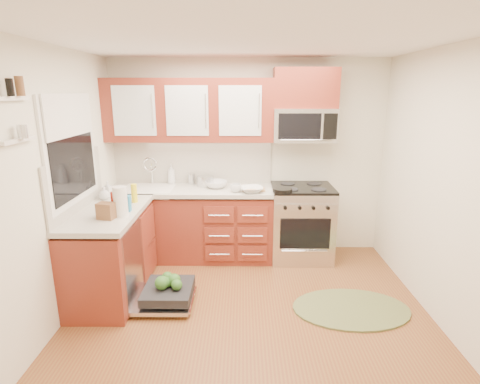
{
  "coord_description": "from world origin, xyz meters",
  "views": [
    {
      "loc": [
        -0.07,
        -3.09,
        2.1
      ],
      "look_at": [
        -0.1,
        0.85,
        1.04
      ],
      "focal_mm": 28.0,
      "sensor_mm": 36.0,
      "label": 1
    }
  ],
  "objects_px": {
    "stock_pot": "(205,181)",
    "paper_towel_roll": "(120,201)",
    "skillet": "(282,190)",
    "dishwasher": "(165,295)",
    "bowl_b": "(216,184)",
    "sink": "(149,198)",
    "range": "(301,223)",
    "microwave": "(304,125)",
    "upper_cabinets": "(189,110)",
    "cup": "(236,188)",
    "cutting_board": "(254,189)",
    "rug": "(351,309)",
    "bowl_a": "(251,190)"
  },
  "relations": [
    {
      "from": "microwave",
      "to": "sink",
      "type": "height_order",
      "value": "microwave"
    },
    {
      "from": "rug",
      "to": "bowl_a",
      "type": "bearing_deg",
      "value": 132.94
    },
    {
      "from": "bowl_a",
      "to": "cutting_board",
      "type": "bearing_deg",
      "value": 72.37
    },
    {
      "from": "rug",
      "to": "bowl_b",
      "type": "distance_m",
      "value": 2.12
    },
    {
      "from": "upper_cabinets",
      "to": "stock_pot",
      "type": "relative_size",
      "value": 9.51
    },
    {
      "from": "range",
      "to": "cup",
      "type": "bearing_deg",
      "value": -167.78
    },
    {
      "from": "dishwasher",
      "to": "bowl_b",
      "type": "relative_size",
      "value": 2.53
    },
    {
      "from": "upper_cabinets",
      "to": "range",
      "type": "xyz_separation_m",
      "value": [
        1.41,
        -0.15,
        -1.4
      ]
    },
    {
      "from": "microwave",
      "to": "range",
      "type": "bearing_deg",
      "value": -90.0
    },
    {
      "from": "range",
      "to": "paper_towel_roll",
      "type": "relative_size",
      "value": 3.26
    },
    {
      "from": "upper_cabinets",
      "to": "skillet",
      "type": "relative_size",
      "value": 8.9
    },
    {
      "from": "upper_cabinets",
      "to": "bowl_a",
      "type": "relative_size",
      "value": 7.56
    },
    {
      "from": "skillet",
      "to": "stock_pot",
      "type": "relative_size",
      "value": 1.07
    },
    {
      "from": "upper_cabinets",
      "to": "range",
      "type": "bearing_deg",
      "value": -5.89
    },
    {
      "from": "upper_cabinets",
      "to": "dishwasher",
      "type": "height_order",
      "value": "upper_cabinets"
    },
    {
      "from": "skillet",
      "to": "cutting_board",
      "type": "relative_size",
      "value": 0.85
    },
    {
      "from": "cutting_board",
      "to": "cup",
      "type": "height_order",
      "value": "cup"
    },
    {
      "from": "sink",
      "to": "cutting_board",
      "type": "height_order",
      "value": "cutting_board"
    },
    {
      "from": "upper_cabinets",
      "to": "cup",
      "type": "xyz_separation_m",
      "value": [
        0.57,
        -0.32,
        -0.9
      ]
    },
    {
      "from": "range",
      "to": "dishwasher",
      "type": "height_order",
      "value": "range"
    },
    {
      "from": "cup",
      "to": "skillet",
      "type": "bearing_deg",
      "value": -7.24
    },
    {
      "from": "upper_cabinets",
      "to": "cup",
      "type": "distance_m",
      "value": 1.12
    },
    {
      "from": "stock_pot",
      "to": "rug",
      "type": "bearing_deg",
      "value": -41.06
    },
    {
      "from": "sink",
      "to": "cup",
      "type": "xyz_separation_m",
      "value": [
        1.1,
        -0.17,
        0.18
      ]
    },
    {
      "from": "skillet",
      "to": "cup",
      "type": "bearing_deg",
      "value": 172.76
    },
    {
      "from": "stock_pot",
      "to": "bowl_b",
      "type": "xyz_separation_m",
      "value": [
        0.15,
        -0.09,
        -0.02
      ]
    },
    {
      "from": "sink",
      "to": "dishwasher",
      "type": "distance_m",
      "value": 1.38
    },
    {
      "from": "cutting_board",
      "to": "sink",
      "type": "bearing_deg",
      "value": 177.12
    },
    {
      "from": "cutting_board",
      "to": "paper_towel_roll",
      "type": "bearing_deg",
      "value": -143.04
    },
    {
      "from": "bowl_b",
      "to": "cup",
      "type": "height_order",
      "value": "cup"
    },
    {
      "from": "upper_cabinets",
      "to": "range",
      "type": "distance_m",
      "value": 1.99
    },
    {
      "from": "cup",
      "to": "dishwasher",
      "type": "bearing_deg",
      "value": -126.72
    },
    {
      "from": "stock_pot",
      "to": "paper_towel_roll",
      "type": "bearing_deg",
      "value": -120.38
    },
    {
      "from": "paper_towel_roll",
      "to": "bowl_b",
      "type": "xyz_separation_m",
      "value": [
        0.85,
        1.1,
        -0.1
      ]
    },
    {
      "from": "stock_pot",
      "to": "bowl_b",
      "type": "relative_size",
      "value": 0.78
    },
    {
      "from": "cutting_board",
      "to": "paper_towel_roll",
      "type": "height_order",
      "value": "paper_towel_roll"
    },
    {
      "from": "paper_towel_roll",
      "to": "bowl_a",
      "type": "distance_m",
      "value": 1.57
    },
    {
      "from": "rug",
      "to": "cup",
      "type": "distance_m",
      "value": 1.84
    },
    {
      "from": "upper_cabinets",
      "to": "sink",
      "type": "relative_size",
      "value": 3.31
    },
    {
      "from": "bowl_a",
      "to": "dishwasher",
      "type": "bearing_deg",
      "value": -133.32
    },
    {
      "from": "range",
      "to": "dishwasher",
      "type": "xyz_separation_m",
      "value": [
        -1.54,
        -1.13,
        -0.38
      ]
    },
    {
      "from": "skillet",
      "to": "bowl_b",
      "type": "relative_size",
      "value": 0.83
    },
    {
      "from": "microwave",
      "to": "bowl_b",
      "type": "xyz_separation_m",
      "value": [
        -1.08,
        -0.09,
        -0.73
      ]
    },
    {
      "from": "stock_pot",
      "to": "bowl_a",
      "type": "bearing_deg",
      "value": -27.95
    },
    {
      "from": "skillet",
      "to": "paper_towel_roll",
      "type": "distance_m",
      "value": 1.84
    },
    {
      "from": "upper_cabinets",
      "to": "cup",
      "type": "height_order",
      "value": "upper_cabinets"
    },
    {
      "from": "cutting_board",
      "to": "skillet",
      "type": "bearing_deg",
      "value": -27.66
    },
    {
      "from": "upper_cabinets",
      "to": "paper_towel_roll",
      "type": "distance_m",
      "value": 1.55
    },
    {
      "from": "microwave",
      "to": "cutting_board",
      "type": "bearing_deg",
      "value": -162.19
    },
    {
      "from": "bowl_b",
      "to": "rug",
      "type": "bearing_deg",
      "value": -41.79
    }
  ]
}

